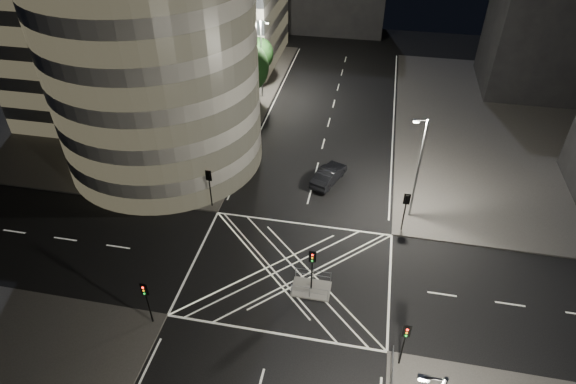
% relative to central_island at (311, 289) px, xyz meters
% --- Properties ---
extents(ground, '(120.00, 120.00, 0.00)m').
position_rel_central_island_xyz_m(ground, '(-2.00, 1.50, -0.07)').
color(ground, black).
rests_on(ground, ground).
extents(sidewalk_far_left, '(42.00, 42.00, 0.15)m').
position_rel_central_island_xyz_m(sidewalk_far_left, '(-31.00, 28.50, 0.00)').
color(sidewalk_far_left, '#484543').
rests_on(sidewalk_far_left, ground).
extents(central_island, '(3.00, 2.00, 0.15)m').
position_rel_central_island_xyz_m(central_island, '(0.00, 0.00, 0.00)').
color(central_island, slate).
rests_on(central_island, ground).
extents(office_tower_curved, '(30.00, 29.00, 27.20)m').
position_rel_central_island_xyz_m(office_tower_curved, '(-22.74, 20.24, 12.58)').
color(office_tower_curved, gray).
rests_on(office_tower_curved, sidewalk_far_left).
extents(building_right_far, '(14.00, 12.00, 15.00)m').
position_rel_central_island_xyz_m(building_right_far, '(24.00, 41.50, 7.58)').
color(building_right_far, black).
rests_on(building_right_far, sidewalk_far_right).
extents(tree_a, '(4.15, 4.15, 6.65)m').
position_rel_central_island_xyz_m(tree_a, '(-12.50, 10.50, 4.33)').
color(tree_a, black).
rests_on(tree_a, sidewalk_far_left).
extents(tree_b, '(4.67, 4.67, 7.98)m').
position_rel_central_island_xyz_m(tree_b, '(-12.50, 16.50, 5.36)').
color(tree_b, black).
rests_on(tree_b, sidewalk_far_left).
extents(tree_c, '(4.34, 4.34, 7.56)m').
position_rel_central_island_xyz_m(tree_c, '(-12.50, 22.50, 5.13)').
color(tree_c, black).
rests_on(tree_c, sidewalk_far_left).
extents(tree_d, '(5.23, 5.23, 8.21)m').
position_rel_central_island_xyz_m(tree_d, '(-12.50, 28.50, 5.27)').
color(tree_d, black).
rests_on(tree_d, sidewalk_far_left).
extents(tree_e, '(3.74, 3.74, 6.73)m').
position_rel_central_island_xyz_m(tree_e, '(-12.50, 34.50, 4.64)').
color(tree_e, black).
rests_on(tree_e, sidewalk_far_left).
extents(traffic_signal_fl, '(0.55, 0.22, 4.00)m').
position_rel_central_island_xyz_m(traffic_signal_fl, '(-10.80, 8.30, 2.84)').
color(traffic_signal_fl, black).
rests_on(traffic_signal_fl, sidewalk_far_left).
extents(traffic_signal_nl, '(0.55, 0.22, 4.00)m').
position_rel_central_island_xyz_m(traffic_signal_nl, '(-10.80, -5.30, 2.84)').
color(traffic_signal_nl, black).
rests_on(traffic_signal_nl, sidewalk_near_left).
extents(traffic_signal_fr, '(0.55, 0.22, 4.00)m').
position_rel_central_island_xyz_m(traffic_signal_fr, '(6.80, 8.30, 2.84)').
color(traffic_signal_fr, black).
rests_on(traffic_signal_fr, sidewalk_far_right).
extents(traffic_signal_nr, '(0.55, 0.22, 4.00)m').
position_rel_central_island_xyz_m(traffic_signal_nr, '(6.80, -5.30, 2.84)').
color(traffic_signal_nr, black).
rests_on(traffic_signal_nr, sidewalk_near_right).
extents(traffic_signal_island, '(0.55, 0.22, 4.00)m').
position_rel_central_island_xyz_m(traffic_signal_island, '(0.00, 0.00, 2.84)').
color(traffic_signal_island, black).
rests_on(traffic_signal_island, central_island).
extents(street_lamp_left_near, '(1.25, 0.25, 10.00)m').
position_rel_central_island_xyz_m(street_lamp_left_near, '(-11.44, 13.50, 5.47)').
color(street_lamp_left_near, slate).
rests_on(street_lamp_left_near, sidewalk_far_left).
extents(street_lamp_left_far, '(1.25, 0.25, 10.00)m').
position_rel_central_island_xyz_m(street_lamp_left_far, '(-11.44, 31.50, 5.47)').
color(street_lamp_left_far, slate).
rests_on(street_lamp_left_far, sidewalk_far_left).
extents(street_lamp_right_far, '(1.25, 0.25, 10.00)m').
position_rel_central_island_xyz_m(street_lamp_right_far, '(7.44, 10.50, 5.47)').
color(street_lamp_right_far, slate).
rests_on(street_lamp_right_far, sidewalk_far_right).
extents(railing_island_south, '(2.80, 0.06, 1.10)m').
position_rel_central_island_xyz_m(railing_island_south, '(0.00, -0.90, 0.62)').
color(railing_island_south, slate).
rests_on(railing_island_south, central_island).
extents(railing_island_north, '(2.80, 0.06, 1.10)m').
position_rel_central_island_xyz_m(railing_island_north, '(0.00, 0.90, 0.62)').
color(railing_island_north, slate).
rests_on(railing_island_north, central_island).
extents(sedan, '(3.40, 5.32, 1.66)m').
position_rel_central_island_xyz_m(sedan, '(-0.50, 14.43, 0.75)').
color(sedan, black).
rests_on(sedan, ground).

